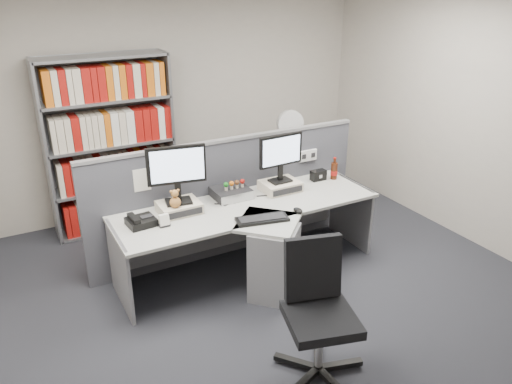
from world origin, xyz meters
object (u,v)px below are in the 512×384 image
desk_calendar (164,221)px  speaker (318,175)px  desk_phone (141,221)px  monitor_right (281,154)px  keyboard (262,219)px  office_chair (318,307)px  desktop_pc (231,193)px  mouse (298,210)px  monitor_left (177,170)px  desk_fan (290,127)px  cola_bottle (334,171)px  shelving_unit (111,147)px  desk (259,239)px  filing_cabinet (288,179)px

desk_calendar → speaker: bearing=8.2°
desk_phone → desk_calendar: size_ratio=2.25×
monitor_right → desk_phone: size_ratio=1.93×
keyboard → office_chair: 1.15m
desktop_pc → speaker: (1.03, -0.03, 0.01)m
mouse → office_chair: 1.25m
monitor_left → mouse: (0.98, -0.53, -0.41)m
desktop_pc → desk_phone: 0.99m
monitor_right → desk_fan: size_ratio=0.89×
monitor_right → desktop_pc: monitor_right is taller
monitor_right → cola_bottle: (0.68, 0.00, -0.30)m
monitor_right → mouse: 0.66m
mouse → speaker: size_ratio=0.70×
mouse → shelving_unit: size_ratio=0.06×
keyboard → speaker: size_ratio=3.05×
desktop_pc → mouse: 0.73m
monitor_right → desktop_pc: 0.63m
monitor_right → shelving_unit: (-1.36, 1.47, -0.14)m
speaker → shelving_unit: shelving_unit is taller
desktop_pc → cola_bottle: cola_bottle is taller
monitor_left → shelving_unit: 1.50m
desk → office_chair: 1.28m
desk_phone → filing_cabinet: 2.53m
shelving_unit → speaker: bearing=-37.0°
desk → desk_phone: desk_phone is taller
monitor_left → desk_fan: size_ratio=0.99×
desk_calendar → filing_cabinet: (2.06, 1.23, -0.42)m
shelving_unit → filing_cabinet: shelving_unit is taller
desk → desktop_pc: size_ratio=7.35×
monitor_right → mouse: monitor_right is taller
monitor_right → cola_bottle: monitor_right is taller
speaker → desk_fan: 1.02m
desk → keyboard: size_ratio=5.18×
desk_phone → cola_bottle: 2.18m
speaker → desk_fan: size_ratio=0.30×
desk → desk_calendar: bearing=168.5°
monitor_left → office_chair: bearing=-75.1°
monitor_left → filing_cabinet: size_ratio=0.78×
monitor_right → desk_phone: (-1.50, -0.09, -0.36)m
filing_cabinet → desk_fan: bearing=-90.0°
desk_calendar → speaker: size_ratio=0.70×
office_chair → desk_phone: bearing=118.2°
monitor_right → speaker: (0.51, 0.06, -0.34)m
desktop_pc → monitor_right: bearing=-9.3°
filing_cabinet → desk: bearing=-130.6°
desktop_pc → monitor_left: bearing=-171.7°
desk → shelving_unit: shelving_unit is taller
desk_calendar → desk_fan: 2.41m
desktop_pc → desk_fan: (1.26, 0.93, 0.28)m
speaker → office_chair: size_ratio=0.16×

